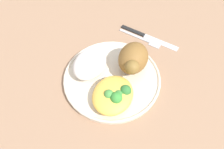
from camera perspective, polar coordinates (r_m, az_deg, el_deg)
ground_plane at (r=0.60m, az=0.00°, el=-1.38°), size 2.00×2.00×0.00m
plate at (r=0.59m, az=0.00°, el=-0.95°), size 0.26×0.26×0.02m
roasted_chicken at (r=0.58m, az=5.41°, el=4.00°), size 0.10×0.08×0.07m
rice_pile at (r=0.59m, az=-5.49°, el=3.04°), size 0.11×0.08×0.04m
mac_cheese_with_broccoli at (r=0.54m, az=0.45°, el=-5.18°), size 0.11×0.10×0.04m
fork at (r=0.70m, az=7.54°, el=9.07°), size 0.03×0.14×0.01m
knife at (r=0.71m, az=8.16°, el=9.90°), size 0.04×0.19×0.01m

